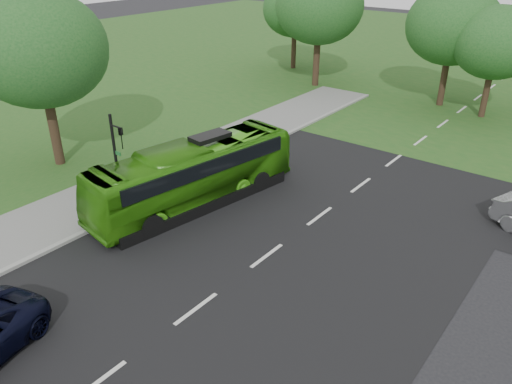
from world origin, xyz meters
TOP-DOWN VIEW (x-y plane):
  - ground at (0.00, 0.00)m, footprint 160.00×160.00m
  - street_surfaces at (-0.38, 22.75)m, footprint 120.00×120.00m
  - tree_park_a at (-12.19, 25.35)m, footprint 7.11×7.11m
  - tree_park_b at (-1.72, 26.17)m, footprint 6.53×6.53m
  - tree_park_c at (1.59, 25.22)m, footprint 5.63×5.63m
  - tree_park_f at (-17.29, 29.54)m, footprint 5.99×5.99m
  - tree_side_near at (-14.57, 2.30)m, footprint 6.91×6.91m
  - bus at (-5.40, 3.58)m, footprint 4.06×10.77m
  - traffic_light at (-7.05, 0.74)m, footprint 0.76×0.23m

SIDE VIEW (x-z plane):
  - ground at x=0.00m, z-range 0.00..0.00m
  - street_surfaces at x=-0.38m, z-range -0.05..0.10m
  - bus at x=-5.40m, z-range 0.00..2.93m
  - traffic_light at x=-7.05m, z-range 0.41..5.12m
  - tree_park_c at x=1.59m, z-range 1.33..8.81m
  - tree_park_f at x=-17.29m, z-range 1.44..9.44m
  - tree_park_b at x=-1.72m, z-range 1.49..10.06m
  - tree_side_near at x=-14.57m, z-range 1.64..10.83m
  - tree_park_a at x=-12.19m, z-range 1.69..11.14m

